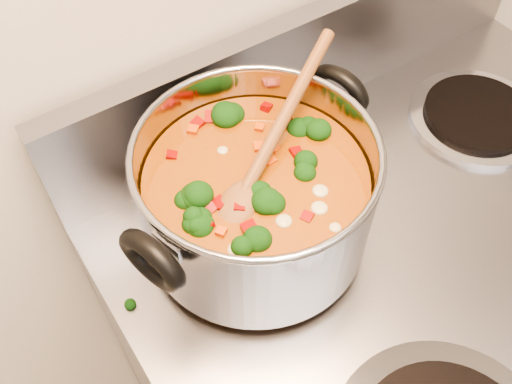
% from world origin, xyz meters
% --- Properties ---
extents(electric_range, '(0.76, 0.69, 1.08)m').
position_xyz_m(electric_range, '(0.06, 1.16, 0.47)').
color(electric_range, gray).
rests_on(electric_range, ground).
extents(stockpot, '(0.32, 0.26, 0.16)m').
position_xyz_m(stockpot, '(-0.13, 1.32, 1.00)').
color(stockpot, '#98979F').
rests_on(stockpot, electric_range).
extents(wooden_spoon, '(0.24, 0.15, 0.09)m').
position_xyz_m(wooden_spoon, '(-0.12, 1.33, 1.05)').
color(wooden_spoon, brown).
rests_on(wooden_spoon, stockpot).
extents(cooktop_crumbs, '(0.37, 0.36, 0.01)m').
position_xyz_m(cooktop_crumbs, '(-0.09, 1.31, 0.92)').
color(cooktop_crumbs, black).
rests_on(cooktop_crumbs, electric_range).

